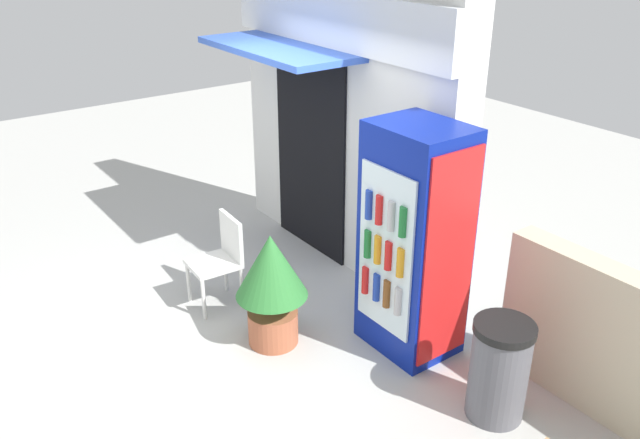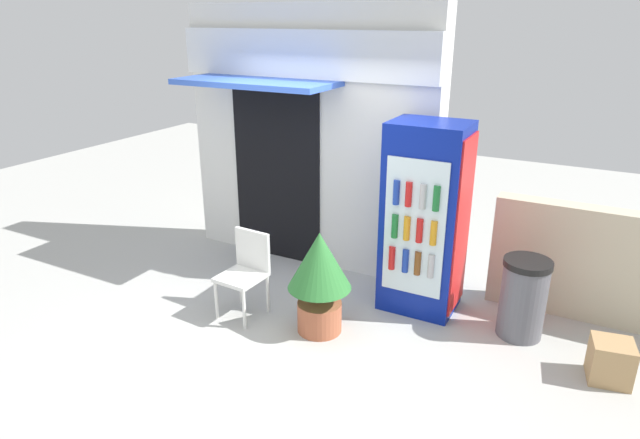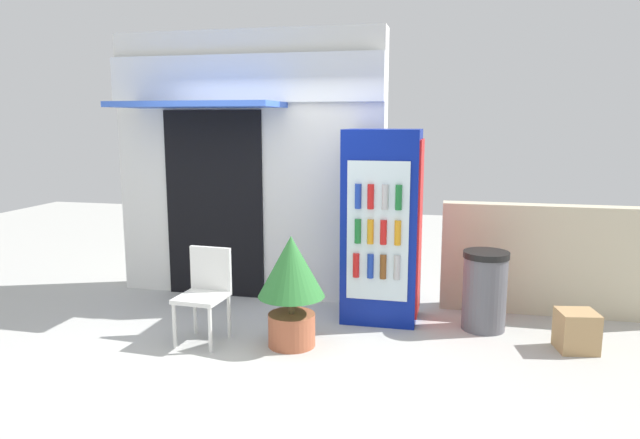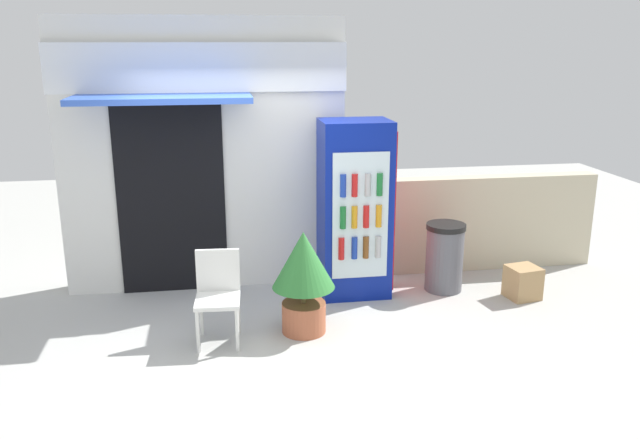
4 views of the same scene
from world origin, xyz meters
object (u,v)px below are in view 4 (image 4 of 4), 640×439
at_px(plastic_chair, 218,290).
at_px(cardboard_box, 523,282).
at_px(drink_cooler, 355,209).
at_px(trash_bin, 444,257).
at_px(potted_plant_near_shop, 303,272).

height_order(plastic_chair, cardboard_box, plastic_chair).
height_order(drink_cooler, trash_bin, drink_cooler).
relative_size(potted_plant_near_shop, cardboard_box, 2.83).
bearing_deg(drink_cooler, plastic_chair, -147.77).
bearing_deg(potted_plant_near_shop, cardboard_box, 10.41).
height_order(drink_cooler, potted_plant_near_shop, drink_cooler).
bearing_deg(trash_bin, cardboard_box, -25.41).
bearing_deg(plastic_chair, trash_bin, 18.87).
bearing_deg(drink_cooler, trash_bin, -4.90).
height_order(plastic_chair, trash_bin, plastic_chair).
bearing_deg(plastic_chair, cardboard_box, 8.49).
xyz_separation_m(plastic_chair, cardboard_box, (3.34, 0.50, -0.32)).
distance_m(plastic_chair, potted_plant_near_shop, 0.83).
xyz_separation_m(drink_cooler, cardboard_box, (1.82, -0.46, -0.80)).
xyz_separation_m(plastic_chair, trash_bin, (2.56, 0.87, -0.11)).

